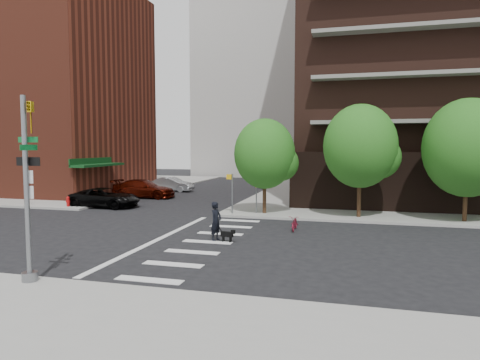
{
  "coord_description": "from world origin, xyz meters",
  "views": [
    {
      "loc": [
        9.63,
        -18.91,
        4.54
      ],
      "look_at": [
        3.0,
        6.0,
        2.5
      ],
      "focal_mm": 32.0,
      "sensor_mm": 36.0,
      "label": 1
    }
  ],
  "objects_px": {
    "parked_car_black": "(105,198)",
    "parked_car_maroon": "(144,189)",
    "parked_car_silver": "(172,184)",
    "scooter": "(295,223)",
    "traffic_signal": "(28,204)",
    "fire_hydrant": "(68,201)",
    "dog_walker": "(216,221)"
  },
  "relations": [
    {
      "from": "parked_car_black",
      "to": "parked_car_maroon",
      "type": "distance_m",
      "value": 6.1
    },
    {
      "from": "parked_car_silver",
      "to": "dog_walker",
      "type": "distance_m",
      "value": 23.25
    },
    {
      "from": "parked_car_silver",
      "to": "parked_car_maroon",
      "type": "bearing_deg",
      "value": -179.34
    },
    {
      "from": "parked_car_black",
      "to": "fire_hydrant",
      "type": "bearing_deg",
      "value": 118.05
    },
    {
      "from": "fire_hydrant",
      "to": "scooter",
      "type": "distance_m",
      "value": 17.58
    },
    {
      "from": "scooter",
      "to": "parked_car_black",
      "type": "bearing_deg",
      "value": 160.52
    },
    {
      "from": "parked_car_black",
      "to": "scooter",
      "type": "height_order",
      "value": "parked_car_black"
    },
    {
      "from": "traffic_signal",
      "to": "fire_hydrant",
      "type": "bearing_deg",
      "value": 123.26
    },
    {
      "from": "parked_car_black",
      "to": "parked_car_maroon",
      "type": "bearing_deg",
      "value": 0.5
    },
    {
      "from": "fire_hydrant",
      "to": "parked_car_maroon",
      "type": "relative_size",
      "value": 0.13
    },
    {
      "from": "traffic_signal",
      "to": "dog_walker",
      "type": "height_order",
      "value": "traffic_signal"
    },
    {
      "from": "parked_car_maroon",
      "to": "parked_car_silver",
      "type": "distance_m",
      "value": 5.64
    },
    {
      "from": "scooter",
      "to": "fire_hydrant",
      "type": "bearing_deg",
      "value": 166.68
    },
    {
      "from": "parked_car_black",
      "to": "parked_car_silver",
      "type": "relative_size",
      "value": 1.19
    },
    {
      "from": "traffic_signal",
      "to": "parked_car_maroon",
      "type": "bearing_deg",
      "value": 108.89
    },
    {
      "from": "fire_hydrant",
      "to": "parked_car_maroon",
      "type": "distance_m",
      "value": 7.66
    },
    {
      "from": "traffic_signal",
      "to": "parked_car_silver",
      "type": "bearing_deg",
      "value": 105.0
    },
    {
      "from": "parked_car_maroon",
      "to": "scooter",
      "type": "bearing_deg",
      "value": -129.59
    },
    {
      "from": "parked_car_silver",
      "to": "dog_walker",
      "type": "relative_size",
      "value": 2.32
    },
    {
      "from": "dog_walker",
      "to": "traffic_signal",
      "type": "bearing_deg",
      "value": 170.2
    },
    {
      "from": "traffic_signal",
      "to": "parked_car_black",
      "type": "bearing_deg",
      "value": 115.11
    },
    {
      "from": "dog_walker",
      "to": "parked_car_silver",
      "type": "bearing_deg",
      "value": 44.68
    },
    {
      "from": "scooter",
      "to": "dog_walker",
      "type": "bearing_deg",
      "value": -134.65
    },
    {
      "from": "parked_car_black",
      "to": "scooter",
      "type": "distance_m",
      "value": 15.7
    },
    {
      "from": "fire_hydrant",
      "to": "parked_car_silver",
      "type": "xyz_separation_m",
      "value": [
        2.47,
        12.94,
        0.16
      ]
    },
    {
      "from": "dog_walker",
      "to": "scooter",
      "type": "bearing_deg",
      "value": -28.73
    },
    {
      "from": "fire_hydrant",
      "to": "parked_car_silver",
      "type": "bearing_deg",
      "value": 79.2
    },
    {
      "from": "traffic_signal",
      "to": "fire_hydrant",
      "type": "relative_size",
      "value": 8.2
    },
    {
      "from": "parked_car_black",
      "to": "parked_car_silver",
      "type": "distance_m",
      "value": 11.74
    },
    {
      "from": "scooter",
      "to": "parked_car_silver",
      "type": "bearing_deg",
      "value": 130.61
    },
    {
      "from": "parked_car_maroon",
      "to": "scooter",
      "type": "height_order",
      "value": "parked_car_maroon"
    },
    {
      "from": "parked_car_silver",
      "to": "traffic_signal",
      "type": "bearing_deg",
      "value": -162.64
    }
  ]
}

